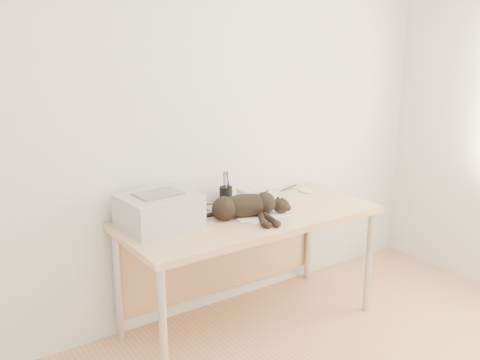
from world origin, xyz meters
TOP-DOWN VIEW (x-y plane):
  - wall_back at (0.00, 1.75)m, footprint 3.50×0.00m
  - desk at (0.00, 1.48)m, footprint 1.60×0.70m
  - printer at (-0.54, 1.52)m, footprint 0.44×0.38m
  - papers at (0.04, 1.34)m, footprint 0.33×0.25m
  - cat at (-0.07, 1.37)m, footprint 0.63×0.42m
  - mug at (0.13, 1.65)m, footprint 0.14×0.14m
  - pen_cup at (-0.00, 1.66)m, footprint 0.08×0.08m
  - remote_grey at (-0.17, 1.64)m, footprint 0.08×0.19m
  - remote_black at (0.11, 1.47)m, footprint 0.16×0.18m
  - mouse at (0.60, 1.57)m, footprint 0.10×0.13m
  - cable_tangle at (0.00, 1.70)m, footprint 1.36×0.08m

SIDE VIEW (x-z plane):
  - desk at x=0.00m, z-range 0.24..0.98m
  - papers at x=0.04m, z-range 0.74..0.75m
  - cable_tangle at x=0.00m, z-range 0.74..0.75m
  - remote_grey at x=-0.17m, z-range 0.74..0.76m
  - remote_black at x=0.11m, z-range 0.74..0.76m
  - mouse at x=0.60m, z-range 0.74..0.78m
  - mug at x=0.13m, z-range 0.74..0.83m
  - pen_cup at x=0.00m, z-range 0.69..0.90m
  - cat at x=-0.07m, z-range 0.73..0.88m
  - printer at x=-0.54m, z-range 0.74..0.93m
  - wall_back at x=0.00m, z-range -0.45..3.05m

